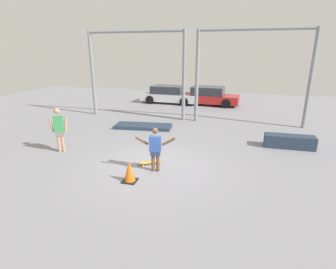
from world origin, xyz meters
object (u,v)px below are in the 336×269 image
at_px(skateboard, 150,162).
at_px(grind_box, 289,142).
at_px(bystander, 59,127).
at_px(skateboarder, 155,148).
at_px(manual_pad, 143,126).
at_px(traffic_cone, 129,172).
at_px(parked_car_white, 169,95).
at_px(parked_car_red, 209,96).

bearing_deg(skateboard, grind_box, -2.98).
relative_size(skateboard, bystander, 0.44).
relative_size(skateboarder, grind_box, 0.77).
distance_m(manual_pad, traffic_cone, 5.96).
relative_size(grind_box, bystander, 1.10).
bearing_deg(manual_pad, parked_car_white, 93.64).
bearing_deg(manual_pad, bystander, -116.16).
distance_m(skateboarder, grind_box, 5.97).
height_order(skateboard, traffic_cone, traffic_cone).
distance_m(skateboarder, skateboard, 0.99).
xyz_separation_m(parked_car_red, traffic_cone, (-0.99, -12.92, -0.32)).
distance_m(grind_box, bystander, 9.42).
bearing_deg(skateboard, bystander, 142.16).
bearing_deg(skateboarder, parked_car_white, 93.42).
bearing_deg(bystander, traffic_cone, 121.59).
bearing_deg(skateboard, skateboarder, -86.88).
xyz_separation_m(skateboard, traffic_cone, (-0.19, -1.40, 0.27)).
bearing_deg(bystander, skateboarder, 136.01).
distance_m(skateboarder, parked_car_red, 12.02).
bearing_deg(parked_car_white, traffic_cone, -77.65).
bearing_deg(bystander, parked_car_red, -146.58).
xyz_separation_m(parked_car_white, parked_car_red, (3.09, 0.09, 0.01)).
height_order(grind_box, bystander, bystander).
relative_size(grind_box, parked_car_white, 0.45).
bearing_deg(parked_car_red, parked_car_white, -174.28).
xyz_separation_m(parked_car_red, bystander, (-4.64, -11.28, 0.37)).
xyz_separation_m(skateboard, parked_car_red, (0.80, 11.52, 0.58)).
xyz_separation_m(skateboard, manual_pad, (-1.83, 4.32, 0.02)).
xyz_separation_m(skateboarder, parked_car_white, (-2.65, 11.92, -0.20)).
height_order(parked_car_red, traffic_cone, parked_car_red).
xyz_separation_m(manual_pad, parked_car_red, (2.63, 7.20, 0.56)).
bearing_deg(bystander, grind_box, 163.52).
distance_m(skateboarder, manual_pad, 5.34).
xyz_separation_m(manual_pad, parked_car_white, (-0.45, 7.12, 0.55)).
bearing_deg(manual_pad, skateboarder, -65.39).
distance_m(manual_pad, parked_car_red, 7.69).
height_order(skateboarder, traffic_cone, skateboarder).
relative_size(grind_box, parked_car_red, 0.45).
xyz_separation_m(grind_box, parked_car_red, (-4.31, 8.42, 0.38)).
bearing_deg(traffic_cone, bystander, 155.83).
distance_m(skateboard, traffic_cone, 1.43).
bearing_deg(traffic_cone, skateboard, 82.39).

